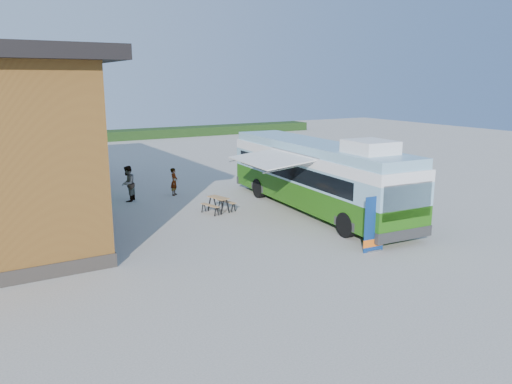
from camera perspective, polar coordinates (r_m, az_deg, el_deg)
ground at (r=20.71m, az=1.98°, el=-5.26°), size 100.00×100.00×0.00m
hedge at (r=58.02m, az=-11.43°, el=6.60°), size 40.00×3.00×1.00m
bus at (r=24.67m, az=6.89°, el=2.09°), size 3.52×12.99×3.95m
awning at (r=23.40m, az=2.14°, el=4.07°), size 2.96×4.45×0.53m
banner at (r=19.35m, az=13.35°, el=-4.16°), size 0.94×0.22×2.16m
picnic_table at (r=24.60m, az=-4.31°, el=-1.03°), size 1.58×1.47×0.76m
person_a at (r=28.50m, az=-9.34°, el=1.17°), size 0.65×0.68×1.56m
person_b at (r=27.52m, az=-14.42°, el=0.92°), size 1.13×1.19×1.93m
slurry_tanker at (r=28.32m, az=-19.83°, el=1.27°), size 1.94×5.38×1.99m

